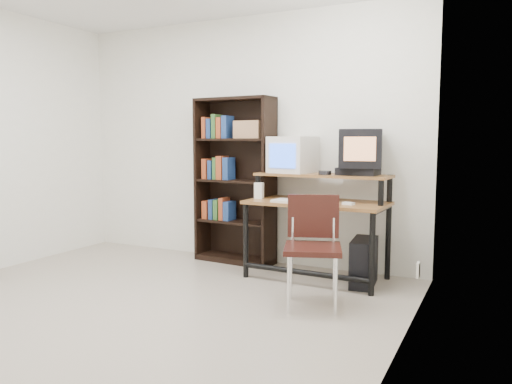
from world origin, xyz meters
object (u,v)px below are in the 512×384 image
at_px(computer_desk, 318,205).
at_px(crt_tv, 361,149).
at_px(crt_monitor, 293,155).
at_px(bookshelf, 236,178).
at_px(school_chair, 313,238).
at_px(pc_tower, 364,262).

relative_size(computer_desk, crt_tv, 3.01).
bearing_deg(crt_monitor, bookshelf, -176.61).
bearing_deg(crt_monitor, crt_tv, 4.69).
relative_size(crt_tv, bookshelf, 0.25).
distance_m(crt_monitor, school_chair, 1.23).
bearing_deg(bookshelf, pc_tower, -6.82).
xyz_separation_m(crt_monitor, school_chair, (0.55, -0.91, -0.62)).
bearing_deg(crt_tv, crt_monitor, 164.52).
bearing_deg(bookshelf, computer_desk, -9.12).
bearing_deg(crt_tv, pc_tower, -71.80).
bearing_deg(bookshelf, school_chair, -34.67).
xyz_separation_m(computer_desk, school_chair, (0.22, -0.74, -0.16)).
distance_m(computer_desk, crt_tv, 0.65).
bearing_deg(school_chair, pc_tower, 52.04).
bearing_deg(school_chair, computer_desk, 87.33).
height_order(crt_monitor, pc_tower, crt_monitor).
bearing_deg(bookshelf, crt_tv, -0.97).
bearing_deg(crt_monitor, school_chair, -50.13).
height_order(crt_tv, pc_tower, crt_tv).
bearing_deg(crt_tv, computer_desk, -173.91).
xyz_separation_m(school_chair, bookshelf, (-1.22, 0.98, 0.36)).
distance_m(crt_tv, school_chair, 1.11).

